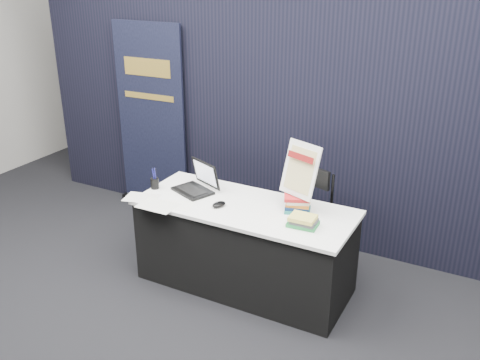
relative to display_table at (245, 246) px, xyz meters
The scene contains 15 objects.
floor 0.67m from the display_table, 90.00° to the right, with size 8.00×8.00×0.00m, color black.
wall_back 3.71m from the display_table, 90.00° to the left, with size 8.00×0.02×3.50m, color #A19E98.
drape_partition 1.33m from the display_table, 90.00° to the left, with size 6.00×0.08×2.40m, color black.
display_table is the anchor object (origin of this frame).
laptop 0.69m from the display_table, behind, with size 0.40×0.38×0.25m.
mouse 0.45m from the display_table, 147.46° to the right, with size 0.08×0.13×0.04m, color black.
brochure_left 0.96m from the display_table, 161.90° to the right, with size 0.28×0.20×0.00m, color silver.
brochure_mid 0.80m from the display_table, 151.90° to the right, with size 0.31×0.22×0.00m, color white.
brochure_right 0.67m from the display_table, 152.83° to the right, with size 0.26×0.19×0.00m, color white.
pen_cup 0.96m from the display_table, behind, with size 0.07×0.07×0.09m, color black.
book_stack_tall 0.61m from the display_table, 14.97° to the left, with size 0.23×0.20×0.13m.
book_stack_short 0.70m from the display_table, 11.16° to the right, with size 0.21×0.17×0.09m.
info_sign 0.83m from the display_table, 18.86° to the left, with size 0.35×0.23×0.44m.
pullup_banner 1.94m from the display_table, 150.12° to the left, with size 0.87×0.13×2.03m.
stacking_chair 0.54m from the display_table, 47.59° to the left, with size 0.56×0.58×0.97m.
Camera 1 is at (1.82, -2.94, 2.62)m, focal length 40.00 mm.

